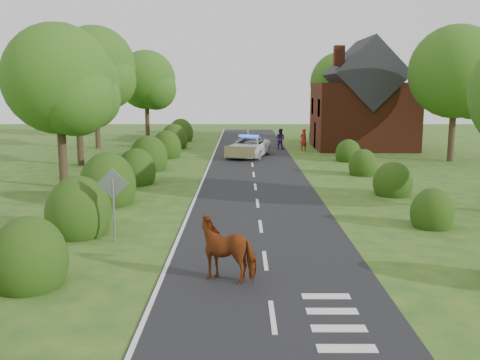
{
  "coord_description": "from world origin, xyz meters",
  "views": [
    {
      "loc": [
        -0.7,
        -15.44,
        5.18
      ],
      "look_at": [
        -0.78,
        6.76,
        1.3
      ],
      "focal_mm": 40.0,
      "sensor_mm": 36.0,
      "label": 1
    }
  ],
  "objects_px": {
    "road_sign": "(113,194)",
    "pedestrian_red": "(303,140)",
    "cow": "(229,253)",
    "police_van": "(249,147)",
    "pedestrian_purple": "(280,139)"
  },
  "relations": [
    {
      "from": "pedestrian_purple",
      "to": "road_sign",
      "type": "bearing_deg",
      "value": 103.97
    },
    {
      "from": "road_sign",
      "to": "pedestrian_red",
      "type": "relative_size",
      "value": 1.39
    },
    {
      "from": "road_sign",
      "to": "cow",
      "type": "distance_m",
      "value": 5.31
    },
    {
      "from": "police_van",
      "to": "cow",
      "type": "bearing_deg",
      "value": -77.22
    },
    {
      "from": "pedestrian_red",
      "to": "pedestrian_purple",
      "type": "xyz_separation_m",
      "value": [
        -1.8,
        1.36,
        -0.04
      ]
    },
    {
      "from": "police_van",
      "to": "pedestrian_red",
      "type": "distance_m",
      "value": 5.93
    },
    {
      "from": "police_van",
      "to": "pedestrian_purple",
      "type": "relative_size",
      "value": 3.39
    },
    {
      "from": "pedestrian_red",
      "to": "pedestrian_purple",
      "type": "relative_size",
      "value": 1.05
    },
    {
      "from": "pedestrian_red",
      "to": "pedestrian_purple",
      "type": "distance_m",
      "value": 2.26
    },
    {
      "from": "road_sign",
      "to": "pedestrian_purple",
      "type": "height_order",
      "value": "road_sign"
    },
    {
      "from": "cow",
      "to": "pedestrian_purple",
      "type": "bearing_deg",
      "value": -170.45
    },
    {
      "from": "cow",
      "to": "pedestrian_red",
      "type": "height_order",
      "value": "pedestrian_red"
    },
    {
      "from": "road_sign",
      "to": "cow",
      "type": "bearing_deg",
      "value": -41.22
    },
    {
      "from": "road_sign",
      "to": "pedestrian_red",
      "type": "height_order",
      "value": "road_sign"
    },
    {
      "from": "police_van",
      "to": "pedestrian_red",
      "type": "height_order",
      "value": "pedestrian_red"
    }
  ]
}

